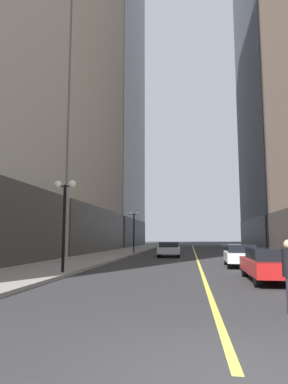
# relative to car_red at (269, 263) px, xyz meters

# --- Properties ---
(ground_plane) EXTENTS (200.00, 200.00, 0.00)m
(ground_plane) POSITION_rel_car_red_xyz_m (-2.53, 25.23, -0.72)
(ground_plane) COLOR #2D2D30
(sidewalk_left) EXTENTS (4.50, 78.00, 0.15)m
(sidewalk_left) POSITION_rel_car_red_xyz_m (-10.78, 25.23, -0.64)
(sidewalk_left) COLOR gray
(sidewalk_left) RESTS_ON ground
(sidewalk_right) EXTENTS (4.50, 78.00, 0.15)m
(sidewalk_right) POSITION_rel_car_red_xyz_m (5.72, 25.23, -0.64)
(sidewalk_right) COLOR gray
(sidewalk_right) RESTS_ON ground
(lane_centre_stripe) EXTENTS (0.16, 70.00, 0.01)m
(lane_centre_stripe) POSITION_rel_car_red_xyz_m (-2.53, 25.23, -0.72)
(lane_centre_stripe) COLOR #E5D64C
(lane_centre_stripe) RESTS_ON ground
(building_left_far) EXTENTS (12.91, 26.00, 73.40)m
(building_left_far) POSITION_rel_car_red_xyz_m (-19.39, 50.23, 35.90)
(building_left_far) COLOR slate
(building_left_far) RESTS_ON ground
(building_right_far) EXTENTS (12.57, 26.00, 73.29)m
(building_right_far) POSITION_rel_car_red_xyz_m (14.17, 50.23, 35.83)
(building_right_far) COLOR #4C515B
(building_right_far) RESTS_ON ground
(car_red) EXTENTS (1.79, 4.75, 1.32)m
(car_red) POSITION_rel_car_red_xyz_m (0.00, 0.00, 0.00)
(car_red) COLOR #B21919
(car_red) RESTS_ON ground
(car_white) EXTENTS (1.90, 4.09, 1.32)m
(car_white) POSITION_rel_car_red_xyz_m (-0.14, 6.88, -0.00)
(car_white) COLOR silver
(car_white) RESTS_ON ground
(car_silver) EXTENTS (2.11, 4.67, 1.32)m
(car_silver) POSITION_rel_car_red_xyz_m (-4.98, 17.24, 0.00)
(car_silver) COLOR #B7B7BC
(car_silver) RESTS_ON ground
(street_lamp_left_near) EXTENTS (1.06, 0.36, 4.43)m
(street_lamp_left_near) POSITION_rel_car_red_xyz_m (-8.93, 1.13, 2.54)
(street_lamp_left_near) COLOR black
(street_lamp_left_near) RESTS_ON ground
(street_lamp_left_far) EXTENTS (1.06, 0.36, 4.43)m
(street_lamp_left_far) POSITION_rel_car_red_xyz_m (-8.93, 21.90, 2.54)
(street_lamp_left_far) COLOR black
(street_lamp_left_far) RESTS_ON ground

